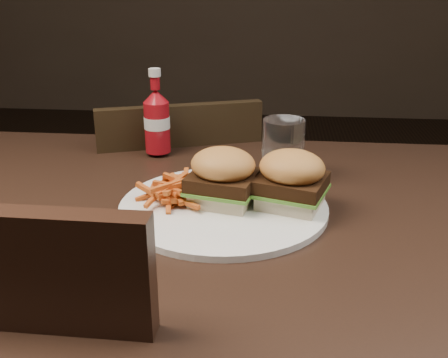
# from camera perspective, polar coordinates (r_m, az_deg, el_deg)

# --- Properties ---
(dining_table) EXTENTS (1.20, 0.80, 0.04)m
(dining_table) POSITION_cam_1_polar(r_m,az_deg,el_deg) (0.87, -5.55, -4.61)
(dining_table) COLOR black
(dining_table) RESTS_ON ground
(chair_far) EXTENTS (0.49, 0.49, 0.04)m
(chair_far) POSITION_cam_1_polar(r_m,az_deg,el_deg) (1.46, -5.44, -6.30)
(chair_far) COLOR black
(chair_far) RESTS_ON ground
(plate) EXTENTS (0.34, 0.34, 0.01)m
(plate) POSITION_cam_1_polar(r_m,az_deg,el_deg) (0.85, -0.07, -3.06)
(plate) COLOR white
(plate) RESTS_ON dining_table
(sandwich_half_a) EXTENTS (0.11, 0.11, 0.02)m
(sandwich_half_a) POSITION_cam_1_polar(r_m,az_deg,el_deg) (0.85, -0.11, -1.87)
(sandwich_half_a) COLOR beige
(sandwich_half_a) RESTS_ON plate
(sandwich_half_b) EXTENTS (0.12, 0.11, 0.02)m
(sandwich_half_b) POSITION_cam_1_polar(r_m,az_deg,el_deg) (0.85, 7.24, -2.20)
(sandwich_half_b) COLOR beige
(sandwich_half_b) RESTS_ON plate
(fries_pile) EXTENTS (0.12, 0.12, 0.04)m
(fries_pile) POSITION_cam_1_polar(r_m,az_deg,el_deg) (0.86, -5.29, -1.10)
(fries_pile) COLOR #C04D13
(fries_pile) RESTS_ON plate
(ketchup_bottle) EXTENTS (0.07, 0.07, 0.11)m
(ketchup_bottle) POSITION_cam_1_polar(r_m,az_deg,el_deg) (1.10, -7.28, 5.61)
(ketchup_bottle) COLOR maroon
(ketchup_bottle) RESTS_ON dining_table
(tumbler) EXTENTS (0.08, 0.08, 0.12)m
(tumbler) POSITION_cam_1_polar(r_m,az_deg,el_deg) (0.96, 6.44, 3.00)
(tumbler) COLOR white
(tumbler) RESTS_ON dining_table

